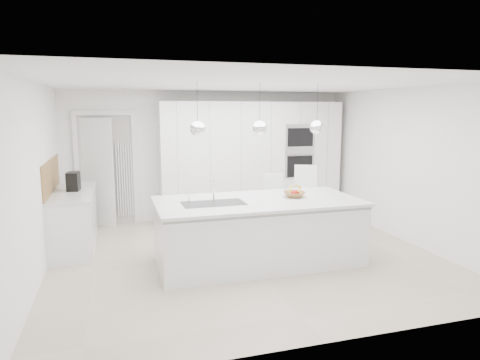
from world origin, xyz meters
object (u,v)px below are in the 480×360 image
object	(u,v)px
bar_stool_left	(275,208)
island_base	(259,233)
bar_stool_right	(309,202)
espresso_machine	(73,181)
fruit_bowl	(294,194)

from	to	relation	value
bar_stool_left	island_base	bearing A→B (deg)	-117.08
island_base	bar_stool_right	world-z (taller)	bar_stool_right
espresso_machine	bar_stool_right	xyz separation A→B (m)	(3.76, -0.58, -0.44)
fruit_bowl	bar_stool_right	world-z (taller)	bar_stool_right
bar_stool_left	espresso_machine	bearing A→B (deg)	175.47
fruit_bowl	espresso_machine	distance (m)	3.42
fruit_bowl	bar_stool_left	world-z (taller)	bar_stool_left
island_base	bar_stool_left	size ratio (longest dim) A/B	2.59
bar_stool_left	bar_stool_right	bearing A→B (deg)	3.15
fruit_bowl	bar_stool_right	distance (m)	1.15
fruit_bowl	bar_stool_left	xyz separation A→B (m)	(0.06, 0.91, -0.40)
bar_stool_right	bar_stool_left	bearing A→B (deg)	-158.05
espresso_machine	island_base	bearing A→B (deg)	-25.03
island_base	fruit_bowl	size ratio (longest dim) A/B	8.86
island_base	bar_stool_left	world-z (taller)	bar_stool_left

